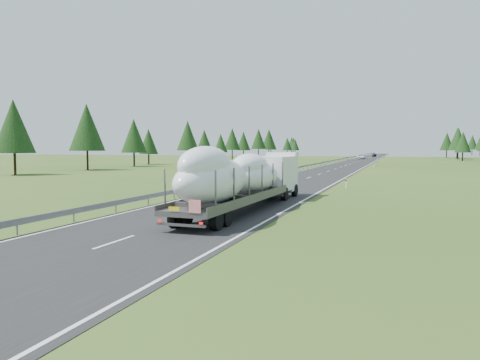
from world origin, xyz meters
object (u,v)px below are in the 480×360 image
(highway_sign, at_px, (377,159))
(boat_truck, at_px, (244,177))
(distant_car_blue, at_px, (373,154))
(distant_van, at_px, (361,157))
(distant_car_dark, at_px, (374,155))

(highway_sign, relative_size, boat_truck, 0.13)
(boat_truck, xyz_separation_m, distant_car_blue, (-4.08, 228.36, -1.54))
(highway_sign, relative_size, distant_van, 0.42)
(boat_truck, bearing_deg, distant_car_blue, 91.02)
(distant_van, bearing_deg, distant_car_dark, 82.92)
(boat_truck, relative_size, distant_car_dark, 4.29)
(boat_truck, distance_m, distant_car_dark, 179.93)
(distant_car_dark, bearing_deg, boat_truck, -92.29)
(boat_truck, relative_size, distant_van, 3.22)
(highway_sign, relative_size, distant_car_blue, 0.63)
(boat_truck, relative_size, distant_car_blue, 4.86)
(highway_sign, distance_m, distant_car_blue, 159.92)
(boat_truck, height_order, distant_van, boat_truck)
(highway_sign, bearing_deg, distant_van, 96.89)
(highway_sign, distance_m, distant_car_dark, 111.38)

